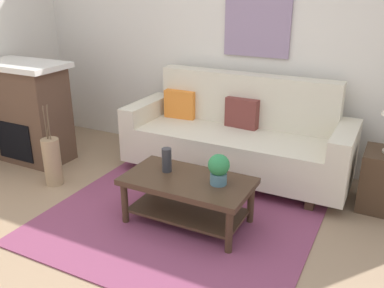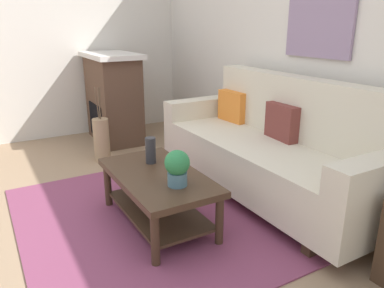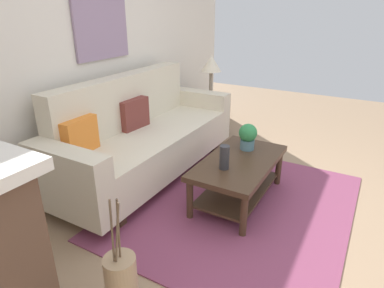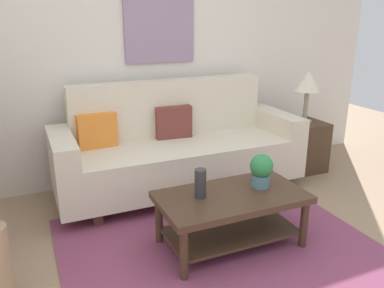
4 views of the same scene
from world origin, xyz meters
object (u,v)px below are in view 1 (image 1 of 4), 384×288
Objects in this scene: throw_pillow_maroon at (242,113)px; coffee_table at (188,191)px; tabletop_vase at (167,160)px; throw_pillow_orange at (180,104)px; potted_plant_tabletop at (219,168)px; floor_vase at (52,162)px; couch at (237,138)px; framed_painting at (257,27)px; fireplace at (28,112)px.

throw_pillow_maroon is 0.33× the size of coffee_table.
throw_pillow_orange is at bearing 113.16° from tabletop_vase.
potted_plant_tabletop is at bearing -78.03° from throw_pillow_maroon.
throw_pillow_maroon is 0.72× the size of floor_vase.
couch reaches higher than throw_pillow_maroon.
throw_pillow_orange is 1.20m from framed_painting.
coffee_table is at bearing -59.06° from throw_pillow_orange.
floor_vase is (0.72, -0.40, -0.34)m from fireplace.
coffee_table is 1.61m from floor_vase.
coffee_table is at bearing -12.35° from tabletop_vase.
fireplace reaches higher than coffee_table.
coffee_table is at bearing -10.75° from fireplace.
throw_pillow_orange is 1.54m from floor_vase.
fireplace is at bearing 169.43° from tabletop_vase.
couch is at bearing 89.20° from coffee_table.
couch is 6.64× the size of throw_pillow_maroon.
tabletop_vase is at bearing -66.84° from throw_pillow_orange.
throw_pillow_maroon is 1.66× the size of tabletop_vase.
throw_pillow_orange is at bearing -155.74° from framed_painting.
floor_vase is at bearing -136.58° from framed_painting.
throw_pillow_orange is 1.49m from coffee_table.
fireplace is (-1.58, -0.79, -0.09)m from throw_pillow_orange.
potted_plant_tabletop is 1.91m from floor_vase.
framed_painting is at bearing 90.00° from throw_pillow_maroon.
framed_painting is (0.00, 0.34, 0.87)m from throw_pillow_maroon.
coffee_table is at bearing -90.80° from couch.
framed_painting is (0.76, 0.34, 0.87)m from throw_pillow_orange.
potted_plant_tabletop is at bearing -8.97° from fireplace.
couch reaches higher than floor_vase.
coffee_table is 0.33m from tabletop_vase.
fireplace reaches higher than throw_pillow_orange.
floor_vase is at bearing -125.97° from throw_pillow_orange.
coffee_table is (-0.02, -1.24, -0.37)m from throw_pillow_maroon.
potted_plant_tabletop reaches higher than floor_vase.
couch reaches higher than throw_pillow_orange.
tabletop_vase is at bearing -103.24° from couch.
floor_vase is at bearing 179.76° from potted_plant_tabletop.
framed_painting reaches higher than tabletop_vase.
couch is 6.64× the size of throw_pillow_orange.
throw_pillow_orange is at bearing 170.65° from couch.
potted_plant_tabletop is 0.52× the size of floor_vase.
throw_pillow_maroon reaches higher than potted_plant_tabletop.
framed_painting is at bearing 99.38° from potted_plant_tabletop.
framed_painting reaches higher than floor_vase.
throw_pillow_orange is 0.72× the size of floor_vase.
fireplace reaches higher than tabletop_vase.
floor_vase is (-1.38, -0.01, -0.29)m from tabletop_vase.
tabletop_vase is 0.30× the size of framed_painting.
potted_plant_tabletop is at bearing -80.62° from framed_painting.
fireplace is 0.89m from floor_vase.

